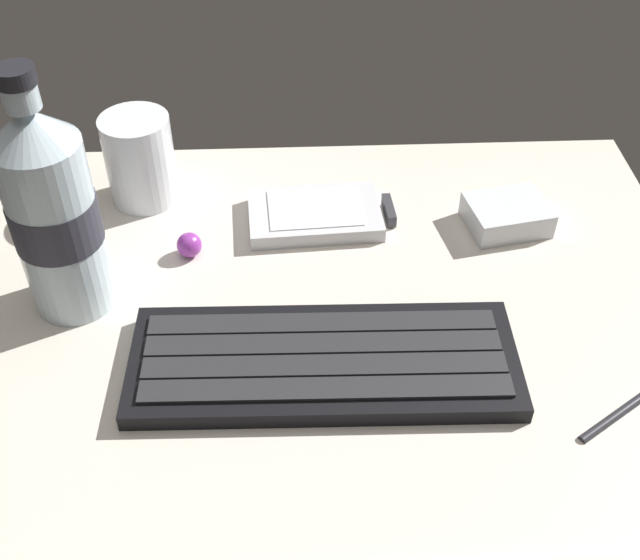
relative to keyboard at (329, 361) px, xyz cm
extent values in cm
cube|color=beige|center=(-0.40, 6.66, -1.81)|extent=(64.00, 48.00, 2.00)
cube|color=black|center=(0.00, 0.00, -0.11)|extent=(29.21, 11.57, 1.40)
cube|color=#28282B|center=(0.07, 3.30, 0.74)|extent=(26.71, 2.53, 0.30)
cube|color=#28282B|center=(0.02, 1.10, 0.74)|extent=(26.71, 2.53, 0.30)
cube|color=#28282B|center=(-0.02, -1.10, 0.74)|extent=(26.71, 2.53, 0.30)
cube|color=#28282B|center=(-0.07, -3.30, 0.74)|extent=(26.71, 2.53, 0.30)
cube|color=silver|center=(0.10, 18.16, -0.11)|extent=(12.44, 8.31, 1.40)
cube|color=silver|center=(0.10, 18.16, 0.64)|extent=(8.74, 6.42, 0.10)
cube|color=#333338|center=(6.49, 18.54, -0.11)|extent=(1.03, 3.84, 1.12)
cylinder|color=silver|center=(-16.35, 22.58, 3.44)|extent=(6.40, 6.40, 8.50)
cylinder|color=orange|center=(-16.35, 22.58, 2.45)|extent=(5.50, 5.50, 6.12)
cylinder|color=silver|center=(-20.37, 8.51, 6.69)|extent=(6.60, 6.60, 15.00)
cone|color=silver|center=(-20.37, 8.51, 15.59)|extent=(6.60, 6.60, 2.80)
cylinder|color=silver|center=(-20.37, 8.51, 17.89)|extent=(2.51, 2.51, 1.80)
cylinder|color=black|center=(-20.37, 8.51, 19.39)|extent=(2.77, 2.77, 1.20)
cylinder|color=#2D2D38|center=(-20.37, 8.51, 7.44)|extent=(6.73, 6.73, 3.80)
cube|color=silver|center=(17.02, 16.71, 0.39)|extent=(7.93, 6.82, 2.40)
sphere|color=purple|center=(-11.48, 13.79, 0.29)|extent=(2.20, 2.20, 2.20)
cylinder|color=#26262B|center=(21.07, -4.82, -0.46)|extent=(8.33, 5.79, 0.70)
camera|label=1|loc=(-2.41, -39.91, 44.40)|focal=44.65mm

